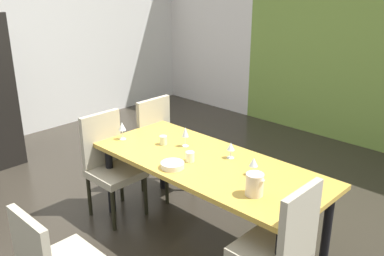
{
  "coord_description": "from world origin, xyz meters",
  "views": [
    {
      "loc": [
        2.86,
        -2.35,
        2.23
      ],
      "look_at": [
        0.28,
        0.33,
        0.85
      ],
      "focal_mm": 40.0,
      "sensor_mm": 36.0,
      "label": 1
    }
  ],
  "objects_px": {
    "dining_table": "(208,170)",
    "chair_left_far": "(162,142)",
    "wine_glass_left": "(122,127)",
    "pitcher_front": "(255,184)",
    "cup_rear": "(163,140)",
    "serving_bowl_corner": "(172,165)",
    "wine_glass_south": "(231,147)",
    "wine_glass_north": "(185,133)",
    "cup_near_shelf": "(190,157)",
    "chair_right_near": "(281,245)",
    "chair_left_near": "(110,161)",
    "wine_glass_right": "(254,163)"
  },
  "relations": [
    {
      "from": "cup_near_shelf",
      "to": "chair_left_near",
      "type": "bearing_deg",
      "value": -164.43
    },
    {
      "from": "chair_left_far",
      "to": "wine_glass_south",
      "type": "height_order",
      "value": "chair_left_far"
    },
    {
      "from": "chair_left_far",
      "to": "wine_glass_north",
      "type": "relative_size",
      "value": 5.44
    },
    {
      "from": "cup_rear",
      "to": "serving_bowl_corner",
      "type": "bearing_deg",
      "value": -34.0
    },
    {
      "from": "chair_right_near",
      "to": "wine_glass_right",
      "type": "xyz_separation_m",
      "value": [
        -0.53,
        0.39,
        0.29
      ]
    },
    {
      "from": "serving_bowl_corner",
      "to": "cup_near_shelf",
      "type": "xyz_separation_m",
      "value": [
        0.02,
        0.19,
        0.02
      ]
    },
    {
      "from": "chair_left_far",
      "to": "pitcher_front",
      "type": "distance_m",
      "value": 1.66
    },
    {
      "from": "wine_glass_left",
      "to": "wine_glass_north",
      "type": "xyz_separation_m",
      "value": [
        0.55,
        0.29,
        0.01
      ]
    },
    {
      "from": "wine_glass_south",
      "to": "chair_left_near",
      "type": "bearing_deg",
      "value": -153.29
    },
    {
      "from": "wine_glass_left",
      "to": "pitcher_front",
      "type": "xyz_separation_m",
      "value": [
        1.53,
        -0.01,
        -0.04
      ]
    },
    {
      "from": "chair_left_far",
      "to": "chair_left_near",
      "type": "distance_m",
      "value": 0.66
    },
    {
      "from": "chair_right_near",
      "to": "wine_glass_south",
      "type": "relative_size",
      "value": 7.1
    },
    {
      "from": "wine_glass_right",
      "to": "pitcher_front",
      "type": "bearing_deg",
      "value": -52.24
    },
    {
      "from": "chair_right_near",
      "to": "pitcher_front",
      "type": "xyz_separation_m",
      "value": [
        -0.33,
        0.14,
        0.27
      ]
    },
    {
      "from": "dining_table",
      "to": "wine_glass_north",
      "type": "relative_size",
      "value": 11.53
    },
    {
      "from": "dining_table",
      "to": "chair_left_far",
      "type": "height_order",
      "value": "chair_left_far"
    },
    {
      "from": "dining_table",
      "to": "chair_left_near",
      "type": "distance_m",
      "value": 1.0
    },
    {
      "from": "dining_table",
      "to": "wine_glass_left",
      "type": "xyz_separation_m",
      "value": [
        -0.92,
        -0.18,
        0.2
      ]
    },
    {
      "from": "chair_left_far",
      "to": "wine_glass_right",
      "type": "bearing_deg",
      "value": 78.91
    },
    {
      "from": "wine_glass_north",
      "to": "serving_bowl_corner",
      "type": "xyz_separation_m",
      "value": [
        0.24,
        -0.39,
        -0.11
      ]
    },
    {
      "from": "wine_glass_right",
      "to": "pitcher_front",
      "type": "distance_m",
      "value": 0.32
    },
    {
      "from": "chair_left_far",
      "to": "wine_glass_right",
      "type": "distance_m",
      "value": 1.41
    },
    {
      "from": "chair_left_near",
      "to": "serving_bowl_corner",
      "type": "xyz_separation_m",
      "value": [
        0.81,
        0.04,
        0.21
      ]
    },
    {
      "from": "wine_glass_south",
      "to": "cup_rear",
      "type": "relative_size",
      "value": 1.71
    },
    {
      "from": "dining_table",
      "to": "chair_right_near",
      "type": "relative_size",
      "value": 2.1
    },
    {
      "from": "cup_rear",
      "to": "pitcher_front",
      "type": "relative_size",
      "value": 0.5
    },
    {
      "from": "pitcher_front",
      "to": "chair_left_far",
      "type": "bearing_deg",
      "value": 161.57
    },
    {
      "from": "wine_glass_left",
      "to": "wine_glass_right",
      "type": "distance_m",
      "value": 1.36
    },
    {
      "from": "chair_left_far",
      "to": "wine_glass_left",
      "type": "relative_size",
      "value": 5.84
    },
    {
      "from": "chair_right_near",
      "to": "wine_glass_right",
      "type": "height_order",
      "value": "chair_right_near"
    },
    {
      "from": "cup_rear",
      "to": "dining_table",
      "type": "bearing_deg",
      "value": 0.41
    },
    {
      "from": "serving_bowl_corner",
      "to": "pitcher_front",
      "type": "relative_size",
      "value": 1.16
    },
    {
      "from": "chair_left_far",
      "to": "wine_glass_north",
      "type": "xyz_separation_m",
      "value": [
        0.57,
        -0.22,
        0.32
      ]
    },
    {
      "from": "wine_glass_left",
      "to": "wine_glass_north",
      "type": "height_order",
      "value": "wine_glass_north"
    },
    {
      "from": "serving_bowl_corner",
      "to": "pitcher_front",
      "type": "height_order",
      "value": "pitcher_front"
    },
    {
      "from": "serving_bowl_corner",
      "to": "chair_left_near",
      "type": "bearing_deg",
      "value": -176.88
    },
    {
      "from": "wine_glass_right",
      "to": "cup_near_shelf",
      "type": "bearing_deg",
      "value": -163.08
    },
    {
      "from": "wine_glass_right",
      "to": "cup_near_shelf",
      "type": "height_order",
      "value": "wine_glass_right"
    },
    {
      "from": "wine_glass_left",
      "to": "serving_bowl_corner",
      "type": "bearing_deg",
      "value": -7.38
    },
    {
      "from": "chair_left_near",
      "to": "wine_glass_right",
      "type": "distance_m",
      "value": 1.44
    },
    {
      "from": "chair_left_near",
      "to": "cup_rear",
      "type": "xyz_separation_m",
      "value": [
        0.39,
        0.33,
        0.23
      ]
    },
    {
      "from": "chair_left_far",
      "to": "wine_glass_left",
      "type": "distance_m",
      "value": 0.6
    },
    {
      "from": "wine_glass_south",
      "to": "pitcher_front",
      "type": "height_order",
      "value": "pitcher_front"
    },
    {
      "from": "wine_glass_right",
      "to": "cup_rear",
      "type": "bearing_deg",
      "value": -176.04
    },
    {
      "from": "chair_right_near",
      "to": "chair_left_near",
      "type": "relative_size",
      "value": 1.01
    },
    {
      "from": "serving_bowl_corner",
      "to": "cup_rear",
      "type": "relative_size",
      "value": 2.33
    },
    {
      "from": "wine_glass_south",
      "to": "wine_glass_north",
      "type": "xyz_separation_m",
      "value": [
        -0.46,
        -0.08,
        0.03
      ]
    },
    {
      "from": "wine_glass_south",
      "to": "cup_near_shelf",
      "type": "relative_size",
      "value": 1.67
    },
    {
      "from": "wine_glass_south",
      "to": "wine_glass_right",
      "type": "relative_size",
      "value": 0.96
    },
    {
      "from": "wine_glass_north",
      "to": "serving_bowl_corner",
      "type": "relative_size",
      "value": 0.95
    }
  ]
}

